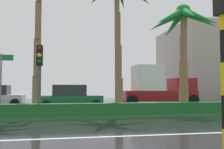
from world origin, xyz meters
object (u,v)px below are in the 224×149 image
(street_name_sign, at_px, (1,76))
(box_truck_lead, at_px, (158,87))
(car_in_traffic_third, at_px, (71,98))
(palm_tree_mid_right, at_px, (183,28))
(traffic_signal_median_right, at_px, (40,67))
(traffic_signal_foreground, at_px, (223,27))

(street_name_sign, height_order, box_truck_lead, box_truck_lead)
(street_name_sign, distance_m, car_in_traffic_third, 6.31)
(palm_tree_mid_right, relative_size, traffic_signal_median_right, 1.91)
(palm_tree_mid_right, distance_m, traffic_signal_median_right, 8.93)
(traffic_signal_foreground, relative_size, box_truck_lead, 0.64)
(palm_tree_mid_right, bearing_deg, traffic_signal_median_right, -166.94)
(street_name_sign, bearing_deg, car_in_traffic_third, 56.71)
(car_in_traffic_third, bearing_deg, traffic_signal_median_right, -105.40)
(traffic_signal_median_right, bearing_deg, palm_tree_mid_right, 13.06)
(palm_tree_mid_right, distance_m, car_in_traffic_third, 8.86)
(palm_tree_mid_right, relative_size, traffic_signal_foreground, 1.61)
(traffic_signal_median_right, bearing_deg, car_in_traffic_third, 74.60)
(palm_tree_mid_right, height_order, car_in_traffic_third, palm_tree_mid_right)
(street_name_sign, xyz_separation_m, box_truck_lead, (10.97, 8.11, -0.53))
(street_name_sign, xyz_separation_m, traffic_signal_foreground, (6.35, -7.88, 0.72))
(traffic_signal_foreground, bearing_deg, box_truck_lead, -106.12)
(palm_tree_mid_right, xyz_separation_m, street_name_sign, (-10.13, -1.43, -3.12))
(traffic_signal_median_right, distance_m, box_truck_lead, 12.59)
(traffic_signal_foreground, bearing_deg, palm_tree_mid_right, -112.10)
(traffic_signal_median_right, height_order, car_in_traffic_third, traffic_signal_median_right)
(palm_tree_mid_right, xyz_separation_m, car_in_traffic_third, (-6.74, 3.73, -4.37))
(traffic_signal_median_right, distance_m, car_in_traffic_third, 6.11)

